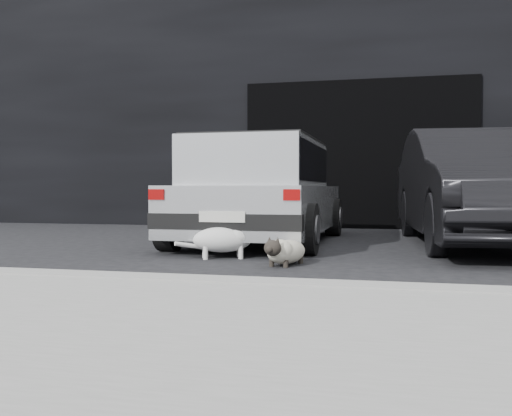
% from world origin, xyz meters
% --- Properties ---
extents(ground, '(80.00, 80.00, 0.00)m').
position_xyz_m(ground, '(0.00, 0.00, 0.00)').
color(ground, black).
rests_on(ground, ground).
extents(building_facade, '(34.00, 4.00, 5.00)m').
position_xyz_m(building_facade, '(1.00, 6.00, 2.50)').
color(building_facade, black).
rests_on(building_facade, ground).
extents(garage_opening, '(4.00, 0.10, 2.60)m').
position_xyz_m(garage_opening, '(1.00, 3.99, 1.30)').
color(garage_opening, black).
rests_on(garage_opening, ground).
extents(curb, '(18.00, 0.25, 0.12)m').
position_xyz_m(curb, '(1.00, -2.60, 0.06)').
color(curb, gray).
rests_on(curb, ground).
extents(sidewalk, '(18.00, 2.20, 0.11)m').
position_xyz_m(sidewalk, '(1.00, -3.80, 0.06)').
color(sidewalk, gray).
rests_on(sidewalk, ground).
extents(silver_hatchback, '(1.83, 3.63, 1.33)m').
position_xyz_m(silver_hatchback, '(-0.08, 1.02, 0.73)').
color(silver_hatchback, silver).
rests_on(silver_hatchback, ground).
extents(second_car, '(1.88, 4.52, 1.45)m').
position_xyz_m(second_car, '(2.59, 1.25, 0.73)').
color(second_car, black).
rests_on(second_car, ground).
extents(cat_siamese, '(0.41, 0.82, 0.29)m').
position_xyz_m(cat_siamese, '(0.60, -1.05, 0.13)').
color(cat_siamese, beige).
rests_on(cat_siamese, ground).
extents(cat_white, '(0.82, 0.50, 0.42)m').
position_xyz_m(cat_white, '(-0.06, -0.64, 0.20)').
color(cat_white, silver).
rests_on(cat_white, ground).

